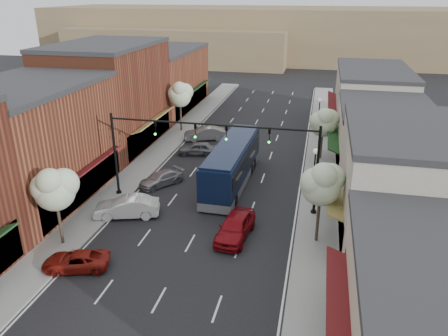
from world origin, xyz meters
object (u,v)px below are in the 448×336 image
Objects in this scene: tree_left_far at (180,94)px; parked_car_d at (197,148)px; lamp_post_near at (315,166)px; lamp_post_far at (319,110)px; tree_right_near at (322,183)px; tree_left_near at (54,188)px; parked_car_e at (205,133)px; parked_car_c at (161,179)px; parked_car_b at (127,207)px; parked_car_a at (76,261)px; tree_right_far at (324,121)px; signal_mast_left at (142,144)px; signal_mast_right at (285,155)px; red_hatchback at (235,227)px; coach_bus at (232,163)px.

parked_car_d is at bearing -60.88° from tree_left_far.
lamp_post_far is (0.00, 17.50, 0.00)m from lamp_post_near.
tree_right_near reaches higher than tree_left_near.
tree_right_near is 27.56m from tree_left_far.
parked_car_e is at bearing 81.36° from tree_left_near.
tree_left_near is at bearing -22.22° from parked_car_d.
lamp_post_near is 13.23m from parked_car_c.
tree_left_near reaches higher than lamp_post_far.
parked_car_b is 14.15m from parked_car_d.
parked_car_c is 12.88m from parked_car_e.
parked_car_a is 1.00× the size of parked_car_d.
tree_right_far is 21.05m from parked_car_b.
signal_mast_left reaches higher than parked_car_d.
signal_mast_left is 1.71× the size of parked_car_b.
tree_left_far is (-16.60, 22.00, 0.15)m from tree_right_near.
parked_car_b is at bearing 161.76° from parked_car_a.
signal_mast_left is at bearing 180.00° from signal_mast_right.
tree_right_near is at bearing 10.27° from parked_car_c.
parked_car_c is (0.49, 6.00, -0.19)m from parked_car_b.
signal_mast_right is 2.04× the size of parked_car_d.
parked_car_b is (0.25, 6.91, 0.23)m from parked_car_a.
tree_left_far is at bearing 136.11° from lamp_post_near.
tree_right_far is 1.22× the size of lamp_post_far.
signal_mast_right is 1.76× the size of parked_car_e.
tree_left_near is (-13.87, -8.05, -0.40)m from signal_mast_right.
parked_car_c is at bearing -145.41° from tree_right_far.
tree_left_near is at bearing -108.10° from signal_mast_left.
signal_mast_left is 10.32m from red_hatchback.
parked_car_d is at bearing 159.04° from parked_car_a.
red_hatchback is 1.20× the size of parked_car_a.
parked_car_e is at bearing 123.72° from tree_right_near.
tree_right_far is 11.02m from coach_bus.
tree_right_near is at bearing 11.52° from parked_car_e.
tree_left_near is (-2.63, -8.05, -0.40)m from signal_mast_left.
signal_mast_left is 8.48m from tree_left_near.
parked_car_e is at bearing 133.92° from lamp_post_near.
coach_bus is at bearing -113.87° from lamp_post_far.
lamp_post_far is (13.42, 20.00, -1.62)m from signal_mast_left.
tree_left_far reaches higher than tree_right_near.
parked_car_d is at bearing 156.81° from parked_car_b.
signal_mast_right is 22.68m from tree_left_far.
lamp_post_far is 13.47m from parked_car_e.
tree_right_far reaches higher than parked_car_a.
coach_bus is 8.28m from parked_car_d.
signal_mast_right is 1.34× the size of tree_left_far.
lamp_post_far is at bearing 91.30° from tree_right_near.
parked_car_d is (1.75, 20.98, 0.13)m from parked_car_a.
signal_mast_left is at bearing -17.59° from parked_car_d.
lamp_post_near is 0.92× the size of red_hatchback.
tree_left_far reaches higher than parked_car_b.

